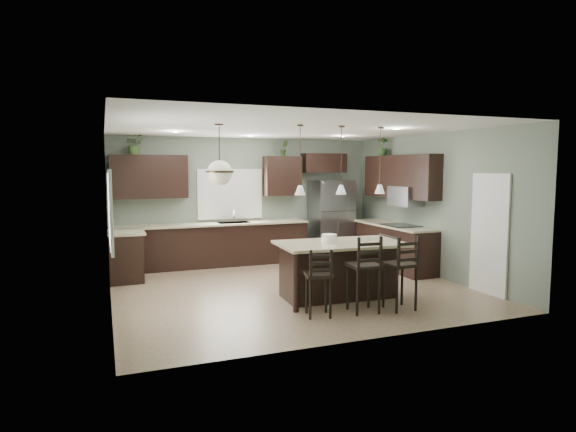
# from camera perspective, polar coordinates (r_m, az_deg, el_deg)

# --- Properties ---
(ground) EXTENTS (6.00, 6.00, 0.00)m
(ground) POSITION_cam_1_polar(r_m,az_deg,el_deg) (8.64, 0.34, -8.55)
(ground) COLOR #9E8466
(ground) RESTS_ON ground
(pantry_door) EXTENTS (0.04, 0.82, 2.04)m
(pantry_door) POSITION_cam_1_polar(r_m,az_deg,el_deg) (8.75, 22.75, -2.00)
(pantry_door) COLOR white
(pantry_door) RESTS_ON ground
(window_back) EXTENTS (1.35, 0.02, 1.00)m
(window_back) POSITION_cam_1_polar(r_m,az_deg,el_deg) (10.88, -6.89, 2.60)
(window_back) COLOR white
(window_back) RESTS_ON room_shell
(window_left) EXTENTS (0.02, 1.10, 1.00)m
(window_left) POSITION_cam_1_polar(r_m,az_deg,el_deg) (7.03, -20.40, 0.66)
(window_left) COLOR white
(window_left) RESTS_ON room_shell
(left_return_cabs) EXTENTS (0.60, 0.90, 0.90)m
(left_return_cabs) POSITION_cam_1_polar(r_m,az_deg,el_deg) (9.65, -18.67, -4.61)
(left_return_cabs) COLOR black
(left_return_cabs) RESTS_ON ground
(left_return_countertop) EXTENTS (0.66, 0.96, 0.04)m
(left_return_countertop) POSITION_cam_1_polar(r_m,az_deg,el_deg) (9.58, -18.64, -1.84)
(left_return_countertop) COLOR beige
(left_return_countertop) RESTS_ON left_return_cabs
(back_lower_cabs) EXTENTS (4.20, 0.60, 0.90)m
(back_lower_cabs) POSITION_cam_1_polar(r_m,az_deg,el_deg) (10.62, -8.81, -3.47)
(back_lower_cabs) COLOR black
(back_lower_cabs) RESTS_ON ground
(back_countertop) EXTENTS (4.20, 0.66, 0.04)m
(back_countertop) POSITION_cam_1_polar(r_m,az_deg,el_deg) (10.53, -8.82, -0.96)
(back_countertop) COLOR beige
(back_countertop) RESTS_ON back_lower_cabs
(sink_inset) EXTENTS (0.70, 0.45, 0.01)m
(sink_inset) POSITION_cam_1_polar(r_m,az_deg,el_deg) (10.64, -6.45, -0.79)
(sink_inset) COLOR gray
(sink_inset) RESTS_ON back_countertop
(faucet) EXTENTS (0.02, 0.02, 0.28)m
(faucet) POSITION_cam_1_polar(r_m,az_deg,el_deg) (10.59, -6.42, -0.02)
(faucet) COLOR silver
(faucet) RESTS_ON back_countertop
(back_upper_left) EXTENTS (1.55, 0.34, 0.90)m
(back_upper_left) POSITION_cam_1_polar(r_m,az_deg,el_deg) (10.42, -16.11, 4.49)
(back_upper_left) COLOR black
(back_upper_left) RESTS_ON room_shell
(back_upper_right) EXTENTS (0.85, 0.34, 0.90)m
(back_upper_right) POSITION_cam_1_polar(r_m,az_deg,el_deg) (11.08, -0.67, 4.77)
(back_upper_right) COLOR black
(back_upper_right) RESTS_ON room_shell
(fridge_header) EXTENTS (1.05, 0.34, 0.45)m
(fridge_header) POSITION_cam_1_polar(r_m,az_deg,el_deg) (11.48, 4.28, 6.28)
(fridge_header) COLOR black
(fridge_header) RESTS_ON room_shell
(right_lower_cabs) EXTENTS (0.60, 2.35, 0.90)m
(right_lower_cabs) POSITION_cam_1_polar(r_m,az_deg,el_deg) (10.54, 12.38, -3.60)
(right_lower_cabs) COLOR black
(right_lower_cabs) RESTS_ON ground
(right_countertop) EXTENTS (0.66, 2.35, 0.04)m
(right_countertop) POSITION_cam_1_polar(r_m,az_deg,el_deg) (10.47, 12.34, -1.06)
(right_countertop) COLOR beige
(right_countertop) RESTS_ON right_lower_cabs
(cooktop) EXTENTS (0.58, 0.75, 0.02)m
(cooktop) POSITION_cam_1_polar(r_m,az_deg,el_deg) (10.24, 13.19, -1.09)
(cooktop) COLOR black
(cooktop) RESTS_ON right_countertop
(wall_oven_front) EXTENTS (0.01, 0.72, 0.60)m
(wall_oven_front) POSITION_cam_1_polar(r_m,az_deg,el_deg) (10.15, 11.80, -3.94)
(wall_oven_front) COLOR gray
(wall_oven_front) RESTS_ON right_lower_cabs
(right_upper_cabs) EXTENTS (0.34, 2.35, 0.90)m
(right_upper_cabs) POSITION_cam_1_polar(r_m,az_deg,el_deg) (10.49, 13.15, 4.57)
(right_upper_cabs) COLOR black
(right_upper_cabs) RESTS_ON room_shell
(microwave) EXTENTS (0.40, 0.75, 0.40)m
(microwave) POSITION_cam_1_polar(r_m,az_deg,el_deg) (10.24, 13.73, 2.30)
(microwave) COLOR gray
(microwave) RESTS_ON right_upper_cabs
(refrigerator) EXTENTS (0.90, 0.74, 1.85)m
(refrigerator) POSITION_cam_1_polar(r_m,az_deg,el_deg) (11.37, 5.15, -0.41)
(refrigerator) COLOR gray
(refrigerator) RESTS_ON ground
(kitchen_island) EXTENTS (2.07, 1.24, 0.92)m
(kitchen_island) POSITION_cam_1_polar(r_m,az_deg,el_deg) (7.95, 6.20, -6.41)
(kitchen_island) COLOR black
(kitchen_island) RESTS_ON ground
(serving_dish) EXTENTS (0.24, 0.24, 0.14)m
(serving_dish) POSITION_cam_1_polar(r_m,az_deg,el_deg) (7.77, 4.90, -2.68)
(serving_dish) COLOR white
(serving_dish) RESTS_ON kitchen_island
(bar_stool_left) EXTENTS (0.44, 0.44, 1.00)m
(bar_stool_left) POSITION_cam_1_polar(r_m,az_deg,el_deg) (6.95, 3.63, -7.84)
(bar_stool_left) COLOR black
(bar_stool_left) RESTS_ON ground
(bar_stool_center) EXTENTS (0.46, 0.46, 1.15)m
(bar_stool_center) POSITION_cam_1_polar(r_m,az_deg,el_deg) (7.20, 8.94, -6.79)
(bar_stool_center) COLOR black
(bar_stool_center) RESTS_ON ground
(bar_stool_right) EXTENTS (0.43, 0.43, 1.13)m
(bar_stool_right) POSITION_cam_1_polar(r_m,az_deg,el_deg) (7.44, 13.12, -6.54)
(bar_stool_right) COLOR black
(bar_stool_right) RESTS_ON ground
(pendant_left) EXTENTS (0.17, 0.17, 1.10)m
(pendant_left) POSITION_cam_1_polar(r_m,az_deg,el_deg) (7.51, 1.45, 6.65)
(pendant_left) COLOR silver
(pendant_left) RESTS_ON room_shell
(pendant_center) EXTENTS (0.17, 0.17, 1.10)m
(pendant_center) POSITION_cam_1_polar(r_m,az_deg,el_deg) (7.78, 6.34, 6.58)
(pendant_center) COLOR silver
(pendant_center) RESTS_ON room_shell
(pendant_right) EXTENTS (0.17, 0.17, 1.10)m
(pendant_right) POSITION_cam_1_polar(r_m,az_deg,el_deg) (8.09, 10.88, 6.48)
(pendant_right) COLOR silver
(pendant_right) RESTS_ON room_shell
(chandelier) EXTENTS (0.43, 0.43, 0.94)m
(chandelier) POSITION_cam_1_polar(r_m,az_deg,el_deg) (7.51, -8.13, 7.19)
(chandelier) COLOR beige
(chandelier) RESTS_ON room_shell
(plant_back_left) EXTENTS (0.40, 0.35, 0.42)m
(plant_back_left) POSITION_cam_1_polar(r_m,az_deg,el_deg) (10.38, -17.71, 8.10)
(plant_back_left) COLOR #365826
(plant_back_left) RESTS_ON back_upper_left
(plant_back_right) EXTENTS (0.21, 0.18, 0.35)m
(plant_back_right) POSITION_cam_1_polar(r_m,az_deg,el_deg) (11.06, -0.51, 8.01)
(plant_back_right) COLOR #325123
(plant_back_right) RESTS_ON back_upper_right
(plant_right_wall) EXTENTS (0.29, 0.29, 0.40)m
(plant_right_wall) POSITION_cam_1_polar(r_m,az_deg,el_deg) (11.03, 11.14, 8.04)
(plant_right_wall) COLOR #2E5826
(plant_right_wall) RESTS_ON right_upper_cabs
(room_shell) EXTENTS (6.00, 6.00, 6.00)m
(room_shell) POSITION_cam_1_polar(r_m,az_deg,el_deg) (8.39, 0.34, 2.78)
(room_shell) COLOR slate
(room_shell) RESTS_ON ground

